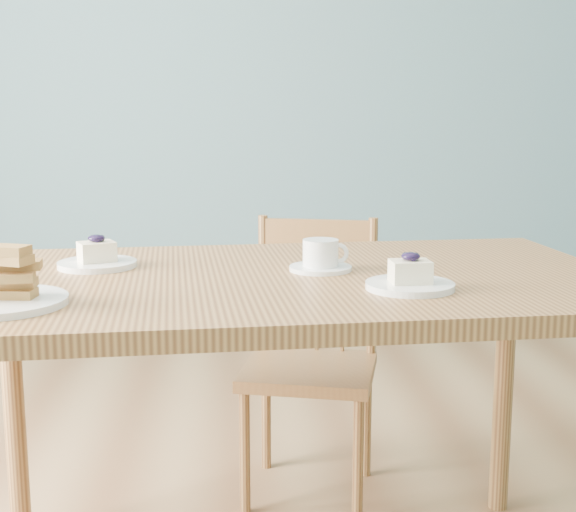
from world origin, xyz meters
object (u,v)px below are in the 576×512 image
(dining_table, at_px, (288,309))
(dining_chair, at_px, (311,356))
(cheesecake_plate_far, at_px, (97,259))
(cheesecake_plate_near, at_px, (410,280))
(coffee_cup, at_px, (321,257))

(dining_table, bearing_deg, dining_chair, 75.01)
(dining_chair, relative_size, cheesecake_plate_far, 4.56)
(cheesecake_plate_far, bearing_deg, cheesecake_plate_near, -23.20)
(dining_table, xyz_separation_m, dining_chair, (0.11, 0.57, -0.29))
(cheesecake_plate_near, bearing_deg, dining_table, 145.34)
(cheesecake_plate_near, xyz_separation_m, cheesecake_plate_far, (-0.67, 0.29, 0.00))
(dining_table, xyz_separation_m, coffee_cup, (0.08, 0.04, 0.11))
(dining_table, height_order, cheesecake_plate_near, cheesecake_plate_near)
(dining_table, bearing_deg, cheesecake_plate_far, 160.40)
(dining_chair, xyz_separation_m, cheesecake_plate_near, (0.12, -0.74, 0.39))
(dining_table, relative_size, cheesecake_plate_far, 8.41)
(dining_table, relative_size, cheesecake_plate_near, 8.43)
(dining_chair, distance_m, cheesecake_plate_far, 0.81)
(dining_chair, distance_m, cheesecake_plate_near, 0.84)
(cheesecake_plate_near, height_order, coffee_cup, cheesecake_plate_near)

